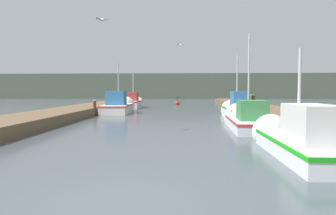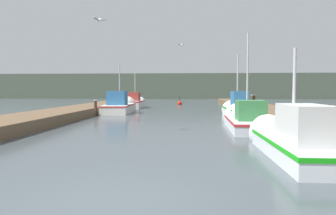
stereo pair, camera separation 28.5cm
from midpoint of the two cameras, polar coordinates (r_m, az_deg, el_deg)
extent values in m
plane|color=#424C51|center=(4.78, -10.35, -17.96)|extent=(200.00, 200.00, 0.00)
cube|color=brown|center=(21.72, -17.10, -0.60)|extent=(2.88, 40.00, 0.51)
cube|color=brown|center=(21.08, 17.96, -0.73)|extent=(2.88, 40.00, 0.51)
cube|color=#4C5647|center=(62.07, 2.16, 4.02)|extent=(120.00, 16.00, 4.64)
cube|color=silver|center=(8.35, 23.32, -7.17)|extent=(1.36, 4.08, 0.48)
cube|color=#18A515|center=(8.32, 23.35, -5.95)|extent=(1.39, 4.11, 0.10)
cone|color=silver|center=(10.62, 18.79, -4.83)|extent=(1.29, 0.77, 1.29)
cube|color=silver|center=(7.78, 24.75, -2.82)|extent=(0.93, 1.67, 0.90)
cylinder|color=#B2B2B7|center=(8.50, 22.84, 2.56)|extent=(0.08, 0.08, 2.33)
cube|color=silver|center=(13.42, 14.65, -3.07)|extent=(1.75, 4.32, 0.47)
cube|color=red|center=(13.40, 14.66, -2.32)|extent=(1.79, 4.35, 0.10)
cone|color=silver|center=(16.05, 13.04, -1.99)|extent=(1.58, 1.13, 1.54)
cube|color=#387A42|center=(12.84, 15.10, -0.49)|extent=(1.16, 1.36, 0.82)
cylinder|color=#B2B2B7|center=(13.66, 14.56, 5.84)|extent=(0.08, 0.08, 3.72)
cube|color=silver|center=(18.28, 12.68, -1.02)|extent=(1.40, 4.05, 0.67)
cube|color=#17AD14|center=(18.26, 12.69, -0.16)|extent=(1.43, 4.08, 0.10)
cone|color=silver|center=(20.68, 11.59, -0.49)|extent=(1.32, 0.82, 1.31)
cube|color=#2D6699|center=(17.74, 12.98, 1.48)|extent=(0.86, 1.40, 0.96)
cylinder|color=#B2B2B7|center=(18.54, 12.60, 4.95)|extent=(0.08, 0.08, 3.15)
cube|color=silver|center=(22.45, -9.90, -0.21)|extent=(2.02, 4.94, 0.62)
cube|color=#C03939|center=(22.44, -9.91, 0.43)|extent=(2.05, 4.97, 0.10)
cone|color=silver|center=(25.36, -8.73, 0.22)|extent=(1.74, 1.13, 1.69)
cube|color=#2D6699|center=(21.82, -10.20, 1.80)|extent=(1.37, 1.54, 0.99)
cylinder|color=#B2B2B7|center=(22.77, -9.79, 4.54)|extent=(0.08, 0.08, 3.11)
cube|color=silver|center=(28.21, -7.01, 0.62)|extent=(1.43, 4.00, 0.69)
cube|color=red|center=(28.19, -7.01, 1.20)|extent=(1.46, 4.03, 0.10)
cone|color=silver|center=(30.59, -6.27, 0.85)|extent=(1.32, 0.87, 1.30)
cube|color=#99332D|center=(27.69, -7.18, 2.08)|extent=(1.08, 1.27, 0.77)
cylinder|color=#B2B2B7|center=(28.47, -6.93, 3.94)|extent=(0.08, 0.08, 2.59)
cylinder|color=#473523|center=(19.33, 15.38, 0.22)|extent=(0.27, 0.27, 1.37)
cylinder|color=silver|center=(19.31, 15.42, 2.31)|extent=(0.31, 0.31, 0.04)
cylinder|color=#473523|center=(20.61, -14.18, -0.10)|extent=(0.21, 0.21, 0.98)
cylinder|color=silver|center=(20.58, -14.20, 1.33)|extent=(0.24, 0.24, 0.04)
cylinder|color=#473523|center=(28.28, -9.17, 0.93)|extent=(0.29, 0.29, 1.00)
cylinder|color=silver|center=(28.27, -9.18, 1.98)|extent=(0.33, 0.33, 0.04)
sphere|color=red|center=(34.16, 1.53, 0.82)|extent=(0.55, 0.55, 0.55)
cylinder|color=black|center=(34.14, 1.53, 1.69)|extent=(0.06, 0.06, 0.50)
ellipsoid|color=white|center=(22.54, 1.97, 11.82)|extent=(0.25, 0.31, 0.12)
cube|color=gray|center=(22.60, 2.29, 11.85)|extent=(0.30, 0.23, 0.07)
cube|color=gray|center=(22.48, 1.65, 11.89)|extent=(0.30, 0.23, 0.07)
ellipsoid|color=white|center=(12.24, -13.18, 15.95)|extent=(0.30, 0.29, 0.12)
cube|color=gray|center=(12.17, -13.75, 16.11)|extent=(0.27, 0.29, 0.07)
cube|color=gray|center=(12.32, -12.63, 15.97)|extent=(0.27, 0.29, 0.07)
camera|label=1|loc=(0.14, -90.46, -0.03)|focal=32.00mm
camera|label=2|loc=(0.14, 89.54, 0.03)|focal=32.00mm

